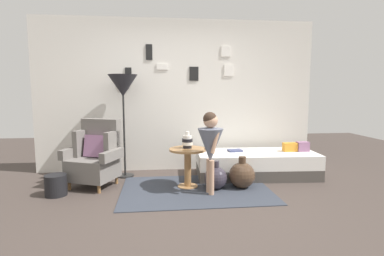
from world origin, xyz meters
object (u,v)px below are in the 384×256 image
Objects in this scene: daybed at (256,164)px; armchair at (96,156)px; demijohn_far at (242,175)px; magazine_basket at (56,185)px; floor_lamp at (123,88)px; person_child at (210,142)px; book_on_daybed at (235,150)px; demijohn_near at (216,178)px; vase_striped at (187,141)px; side_table at (188,160)px.

armchair is at bearing -175.36° from daybed.
demijohn_far is 1.63× the size of magazine_basket.
floor_lamp is (0.37, 0.44, 0.99)m from armchair.
person_child is at bearing -157.28° from demijohn_far.
magazine_basket is at bearing -165.09° from book_on_daybed.
vase_striped is at bearing 155.88° from demijohn_near.
book_on_daybed is at bearing 7.88° from armchair.
floor_lamp is 2.01m from demijohn_near.
armchair is 1.72× the size of side_table.
book_on_daybed is (-0.33, 0.10, 0.22)m from daybed.
demijohn_far is at bearing -9.75° from armchair.
demijohn_far is at bearing -11.97° from vase_striped.
book_on_daybed reaches higher than demijohn_near.
magazine_basket is at bearing -134.27° from floor_lamp.
vase_striped is at bearing 126.21° from person_child.
daybed is 8.82× the size of book_on_daybed.
side_table is 2.32× the size of vase_striped.
person_child is at bearing -119.94° from demijohn_near.
person_child is at bearing -51.35° from side_table.
demijohn_near is (0.39, -0.17, -0.50)m from vase_striped.
daybed is 4.75× the size of demijohn_near.
daybed is 0.97m from demijohn_near.
armchair is 0.59× the size of floor_lamp.
vase_striped is 1.00m from book_on_daybed.
armchair is 2.18m from book_on_daybed.
daybed is 1.18× the size of floor_lamp.
vase_striped is at bearing -161.07° from daybed.
magazine_basket is at bearing -168.51° from daybed.
person_child is at bearing -122.86° from book_on_daybed.
vase_striped is 0.15× the size of floor_lamp.
side_table is 0.53m from person_child.
magazine_basket is (-2.94, -0.60, -0.06)m from daybed.
daybed reaches higher than magazine_basket.
person_child reaches higher than side_table.
person_child is at bearing -39.42° from floor_lamp.
side_table reaches higher than book_on_daybed.
vase_striped is 0.92m from demijohn_far.
demijohn_near is at bearing -19.89° from side_table.
armchair is 1.72m from person_child.
book_on_daybed is 0.54× the size of demijohn_near.
book_on_daybed is (1.79, -0.14, -1.01)m from floor_lamp.
demijohn_far is at bearing -95.48° from book_on_daybed.
person_child is 0.59m from demijohn_near.
person_child reaches higher than magazine_basket.
vase_striped is at bearing -8.46° from armchair.
floor_lamp is 1.74m from person_child.
floor_lamp is at bearing 140.58° from person_child.
demijohn_far is at bearing -125.19° from daybed.
demijohn_far is at bearing 22.72° from person_child.
demijohn_near is 2.16m from magazine_basket.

